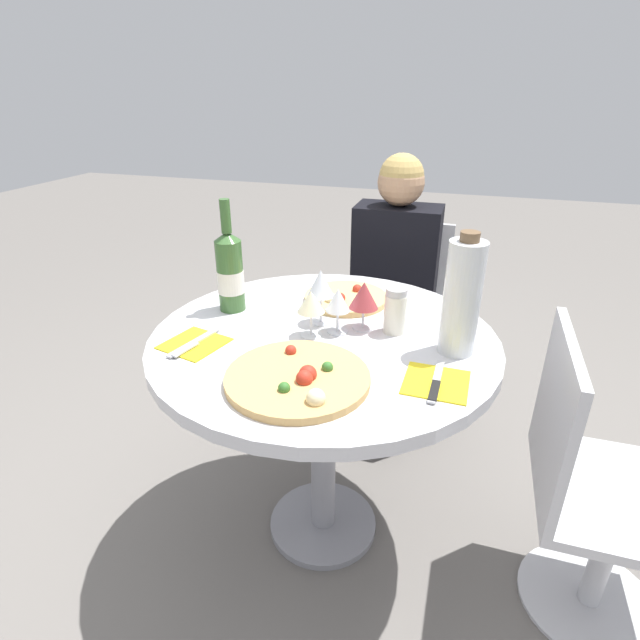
{
  "coord_description": "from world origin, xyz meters",
  "views": [
    {
      "loc": [
        0.36,
        -1.2,
        1.39
      ],
      "look_at": [
        0.02,
        -0.12,
        0.85
      ],
      "focal_mm": 28.0,
      "sensor_mm": 36.0,
      "label": 1
    }
  ],
  "objects_px": {
    "seated_diner": "(390,311)",
    "chair_empty_side": "(595,494)",
    "dining_table": "(324,367)",
    "tall_carafe": "(462,298)",
    "wine_bottle": "(230,271)",
    "pizza_large": "(299,378)",
    "chair_behind_diner": "(394,322)"
  },
  "relations": [
    {
      "from": "tall_carafe",
      "to": "chair_empty_side",
      "type": "bearing_deg",
      "value": -6.65
    },
    {
      "from": "chair_behind_diner",
      "to": "seated_diner",
      "type": "xyz_separation_m",
      "value": [
        -0.0,
        -0.14,
        0.12
      ]
    },
    {
      "from": "chair_behind_diner",
      "to": "pizza_large",
      "type": "relative_size",
      "value": 2.41
    },
    {
      "from": "seated_diner",
      "to": "chair_empty_side",
      "type": "distance_m",
      "value": 1.02
    },
    {
      "from": "chair_behind_diner",
      "to": "pizza_large",
      "type": "bearing_deg",
      "value": 86.94
    },
    {
      "from": "chair_empty_side",
      "to": "wine_bottle",
      "type": "bearing_deg",
      "value": -96.2
    },
    {
      "from": "chair_empty_side",
      "to": "tall_carafe",
      "type": "relative_size",
      "value": 2.59
    },
    {
      "from": "seated_diner",
      "to": "chair_empty_side",
      "type": "height_order",
      "value": "seated_diner"
    },
    {
      "from": "wine_bottle",
      "to": "dining_table",
      "type": "bearing_deg",
      "value": -14.23
    },
    {
      "from": "pizza_large",
      "to": "seated_diner",
      "type": "bearing_deg",
      "value": 86.5
    },
    {
      "from": "pizza_large",
      "to": "wine_bottle",
      "type": "height_order",
      "value": "wine_bottle"
    },
    {
      "from": "tall_carafe",
      "to": "seated_diner",
      "type": "bearing_deg",
      "value": 112.11
    },
    {
      "from": "chair_empty_side",
      "to": "tall_carafe",
      "type": "xyz_separation_m",
      "value": [
        -0.4,
        0.05,
        0.5
      ]
    },
    {
      "from": "dining_table",
      "to": "chair_behind_diner",
      "type": "distance_m",
      "value": 0.89
    },
    {
      "from": "chair_behind_diner",
      "to": "seated_diner",
      "type": "bearing_deg",
      "value": 90.0
    },
    {
      "from": "seated_diner",
      "to": "dining_table",
      "type": "bearing_deg",
      "value": 83.93
    },
    {
      "from": "wine_bottle",
      "to": "chair_behind_diner",
      "type": "bearing_deg",
      "value": 62.58
    },
    {
      "from": "dining_table",
      "to": "chair_empty_side",
      "type": "bearing_deg",
      "value": -2.7
    },
    {
      "from": "chair_behind_diner",
      "to": "wine_bottle",
      "type": "height_order",
      "value": "wine_bottle"
    },
    {
      "from": "dining_table",
      "to": "chair_empty_side",
      "type": "distance_m",
      "value": 0.8
    },
    {
      "from": "dining_table",
      "to": "pizza_large",
      "type": "bearing_deg",
      "value": -86.38
    },
    {
      "from": "dining_table",
      "to": "wine_bottle",
      "type": "height_order",
      "value": "wine_bottle"
    },
    {
      "from": "seated_diner",
      "to": "wine_bottle",
      "type": "relative_size",
      "value": 3.35
    },
    {
      "from": "dining_table",
      "to": "pizza_large",
      "type": "distance_m",
      "value": 0.29
    },
    {
      "from": "dining_table",
      "to": "chair_behind_diner",
      "type": "xyz_separation_m",
      "value": [
        0.08,
        0.85,
        -0.23
      ]
    },
    {
      "from": "chair_behind_diner",
      "to": "tall_carafe",
      "type": "relative_size",
      "value": 2.59
    },
    {
      "from": "seated_diner",
      "to": "wine_bottle",
      "type": "distance_m",
      "value": 0.83
    },
    {
      "from": "pizza_large",
      "to": "chair_empty_side",
      "type": "bearing_deg",
      "value": 16.6
    },
    {
      "from": "pizza_large",
      "to": "wine_bottle",
      "type": "distance_m",
      "value": 0.49
    },
    {
      "from": "chair_behind_diner",
      "to": "wine_bottle",
      "type": "xyz_separation_m",
      "value": [
        -0.4,
        -0.77,
        0.47
      ]
    },
    {
      "from": "dining_table",
      "to": "chair_empty_side",
      "type": "xyz_separation_m",
      "value": [
        0.76,
        -0.04,
        -0.23
      ]
    },
    {
      "from": "dining_table",
      "to": "seated_diner",
      "type": "bearing_deg",
      "value": 83.93
    }
  ]
}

